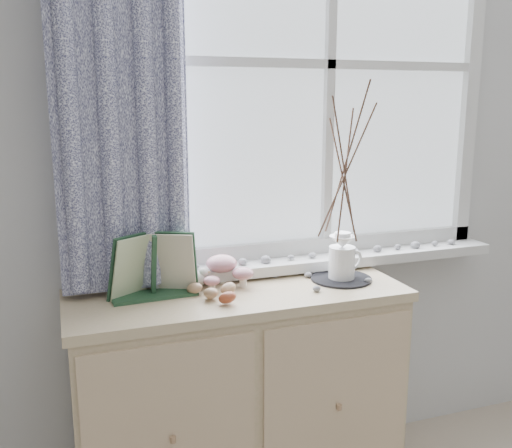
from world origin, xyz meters
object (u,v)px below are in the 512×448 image
at_px(toadstool_cluster, 225,268).
at_px(twig_pitcher, 345,167).
at_px(sideboard, 239,400).
at_px(botanical_book, 155,266).

relative_size(toadstool_cluster, twig_pitcher, 0.25).
height_order(sideboard, toadstool_cluster, toadstool_cluster).
bearing_deg(twig_pitcher, botanical_book, 160.91).
relative_size(sideboard, toadstool_cluster, 6.33).
relative_size(botanical_book, toadstool_cluster, 1.78).
xyz_separation_m(botanical_book, twig_pitcher, (0.70, -0.01, 0.31)).
bearing_deg(botanical_book, twig_pitcher, -4.57).
distance_m(sideboard, botanical_book, 0.62).
height_order(botanical_book, twig_pitcher, twig_pitcher).
distance_m(sideboard, twig_pitcher, 0.94).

